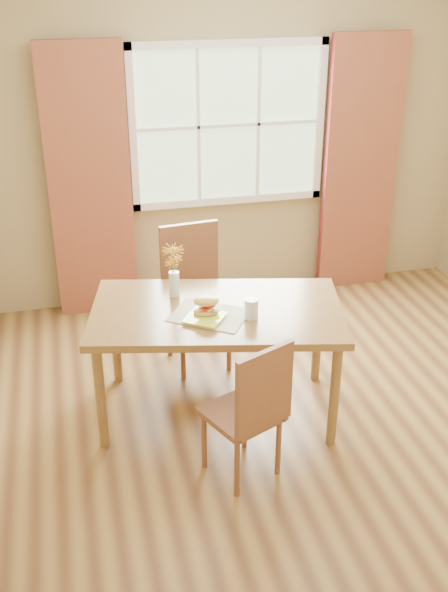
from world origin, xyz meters
TOP-DOWN VIEW (x-y plane):
  - room at (0.00, 0.00)m, footprint 4.24×3.84m
  - window at (0.00, 1.87)m, footprint 1.62×0.06m
  - curtain_left at (-1.15, 1.78)m, footprint 0.65×0.08m
  - curtain_right at (1.15, 1.78)m, footprint 0.65×0.08m
  - dining_table at (-0.49, 0.13)m, footprint 1.72×1.20m
  - chair_near at (-0.46, -0.57)m, footprint 0.50×0.50m
  - chair_far at (-0.51, 0.84)m, footprint 0.48×0.48m
  - placemat at (-0.56, 0.05)m, footprint 0.56×0.53m
  - plate at (-0.60, -0.00)m, footprint 0.30×0.30m
  - croissant_sandwich at (-0.58, 0.04)m, footprint 0.17×0.13m
  - water_glass at (-0.32, -0.03)m, footprint 0.08×0.08m
  - flower_vase at (-0.72, 0.37)m, footprint 0.14×0.14m

SIDE VIEW (x-z plane):
  - chair_near at x=-0.46m, z-range 0.04..0.96m
  - chair_far at x=-0.51m, z-range 0.05..1.09m
  - dining_table at x=-0.49m, z-range 0.30..1.07m
  - placemat at x=-0.56m, z-range 0.77..0.77m
  - plate at x=-0.60m, z-range 0.77..0.78m
  - water_glass at x=-0.32m, z-range 0.76..0.89m
  - croissant_sandwich at x=-0.58m, z-range 0.78..0.90m
  - flower_vase at x=-0.72m, z-range 0.80..1.15m
  - curtain_left at x=-1.15m, z-range 0.00..2.20m
  - curtain_right at x=1.15m, z-range 0.00..2.20m
  - room at x=0.00m, z-range -0.02..2.72m
  - window at x=0.00m, z-range 0.84..2.16m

